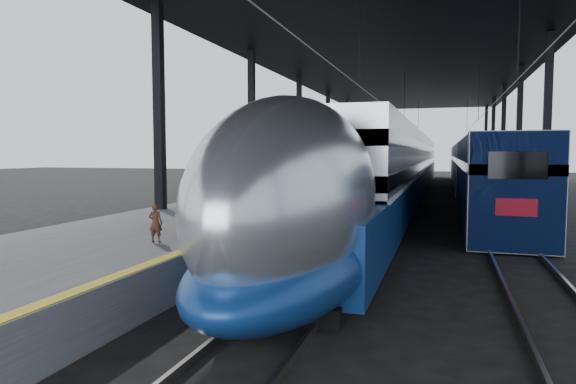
% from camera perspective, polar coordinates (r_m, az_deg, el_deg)
% --- Properties ---
extents(ground, '(160.00, 160.00, 0.00)m').
position_cam_1_polar(ground, '(14.03, -3.86, -8.84)').
color(ground, black).
rests_on(ground, ground).
extents(platform, '(6.00, 80.00, 1.00)m').
position_cam_1_polar(platform, '(33.92, 2.67, -0.19)').
color(platform, '#4C4C4F').
rests_on(platform, ground).
extents(yellow_strip, '(0.30, 80.00, 0.01)m').
position_cam_1_polar(yellow_strip, '(33.30, 7.34, 0.56)').
color(yellow_strip, gold).
rests_on(yellow_strip, platform).
extents(rails, '(6.52, 80.00, 0.16)m').
position_cam_1_polar(rails, '(32.90, 16.29, -1.24)').
color(rails, slate).
rests_on(rails, ground).
extents(canopy, '(18.00, 75.00, 9.47)m').
position_cam_1_polar(canopy, '(33.42, 12.03, 14.48)').
color(canopy, black).
rests_on(canopy, ground).
extents(tgv_train, '(3.13, 65.20, 4.48)m').
position_cam_1_polar(tgv_train, '(37.67, 12.65, 2.59)').
color(tgv_train, silver).
rests_on(tgv_train, ground).
extents(second_train, '(2.82, 56.05, 3.89)m').
position_cam_1_polar(second_train, '(44.38, 19.78, 2.53)').
color(second_train, navy).
rests_on(second_train, ground).
extents(child, '(0.37, 0.27, 0.96)m').
position_cam_1_polar(child, '(13.07, -14.50, -3.35)').
color(child, '#4C2819').
rests_on(child, platform).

